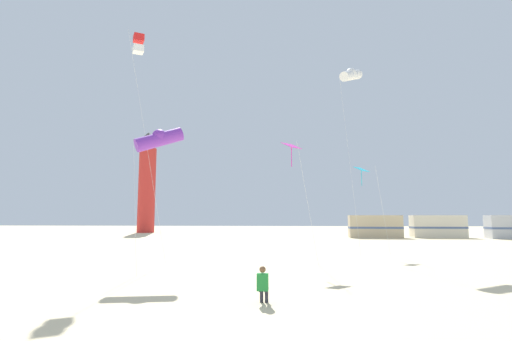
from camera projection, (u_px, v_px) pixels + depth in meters
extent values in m
cube|color=#238438|center=(263.00, 282.00, 11.79)|extent=(0.36, 0.25, 0.52)
sphere|color=brown|center=(263.00, 269.00, 11.83)|extent=(0.20, 0.20, 0.20)
cylinder|color=#2D2D38|center=(266.00, 289.00, 11.92)|extent=(0.16, 0.37, 0.13)
cylinder|color=#2D2D38|center=(267.00, 296.00, 12.05)|extent=(0.11, 0.11, 0.42)
cylinder|color=#2D2D38|center=(261.00, 289.00, 11.95)|extent=(0.16, 0.37, 0.13)
cylinder|color=#2D2D38|center=(262.00, 296.00, 12.08)|extent=(0.11, 0.11, 0.42)
cylinder|color=silver|center=(350.00, 162.00, 26.85)|extent=(1.02, 0.77, 12.93)
cylinder|color=white|center=(351.00, 75.00, 28.08)|extent=(2.06, 2.41, 1.48)
sphere|color=white|center=(351.00, 73.00, 28.10)|extent=(0.76, 0.76, 0.76)
cylinder|color=silver|center=(147.00, 147.00, 21.73)|extent=(1.86, 2.20, 13.18)
cube|color=red|center=(139.00, 38.00, 23.53)|extent=(0.82, 0.82, 0.44)
cube|color=white|center=(138.00, 49.00, 23.45)|extent=(0.82, 0.82, 0.44)
cylinder|color=silver|center=(383.00, 211.00, 26.62)|extent=(1.45, 2.50, 6.07)
cube|color=#1EB2D1|center=(361.00, 169.00, 27.77)|extent=(1.22, 1.22, 0.40)
cylinder|color=#1EB2D1|center=(362.00, 178.00, 27.69)|extent=(0.04, 0.04, 1.10)
cylinder|color=silver|center=(308.00, 204.00, 20.70)|extent=(1.19, 1.70, 6.66)
cube|color=#D826A5|center=(291.00, 146.00, 21.74)|extent=(1.22, 1.22, 0.40)
cylinder|color=#D826A5|center=(291.00, 157.00, 21.66)|extent=(0.04, 0.04, 1.10)
cylinder|color=silver|center=(135.00, 204.00, 18.65)|extent=(1.13, 1.88, 6.57)
cylinder|color=purple|center=(159.00, 140.00, 19.53)|extent=(2.50, 1.88, 1.48)
sphere|color=purple|center=(159.00, 137.00, 19.55)|extent=(0.76, 0.76, 0.76)
cylinder|color=red|center=(147.00, 190.00, 63.94)|extent=(2.80, 2.80, 14.00)
cylinder|color=black|center=(148.00, 143.00, 64.87)|extent=(2.00, 2.00, 1.80)
cone|color=black|center=(149.00, 135.00, 65.04)|extent=(2.20, 2.20, 1.00)
cube|color=#C6B28C|center=(375.00, 226.00, 48.30)|extent=(6.52, 2.65, 2.80)
cube|color=#4C608C|center=(375.00, 228.00, 48.28)|extent=(6.56, 2.69, 0.24)
cube|color=beige|center=(438.00, 226.00, 48.53)|extent=(6.45, 2.45, 2.80)
cube|color=#4C608C|center=(438.00, 227.00, 48.52)|extent=(6.49, 2.49, 0.24)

